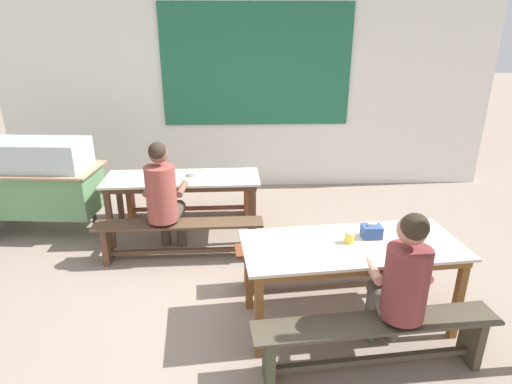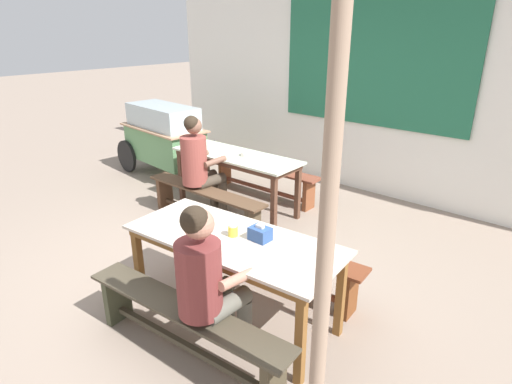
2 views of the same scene
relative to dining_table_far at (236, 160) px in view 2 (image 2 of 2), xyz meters
The scene contains 15 objects.
ground_plane 1.60m from the dining_table_far, 55.92° to the right, with size 40.00×40.00×0.00m, color gray.
backdrop_wall 2.17m from the dining_table_far, 65.16° to the left, with size 7.23×0.23×3.07m.
dining_table_far is the anchor object (origin of this frame).
dining_table_near 2.27m from the dining_table_far, 47.05° to the right, with size 1.80×0.89×0.74m.
bench_far_back 0.68m from the dining_table_far, 91.39° to the left, with size 1.75×0.30×0.44m.
bench_far_front 0.68m from the dining_table_far, 88.61° to the right, with size 1.77×0.30×0.44m.
bench_near_back 1.88m from the dining_table_far, 36.19° to the right, with size 1.78×0.41×0.44m.
bench_near_front 2.77m from the dining_table_far, 54.33° to the right, with size 1.77×0.43×0.44m.
food_cart 1.78m from the dining_table_far, behind, with size 1.84×0.85×1.13m.
person_left_back_turned 0.53m from the dining_table_far, 104.55° to the right, with size 0.44×0.56×1.30m.
person_near_front 2.78m from the dining_table_far, 50.40° to the right, with size 0.42×0.53×1.25m.
tissue_box 2.32m from the dining_table_far, 41.94° to the right, with size 0.16×0.12×0.13m.
condiment_jar 2.24m from the dining_table_far, 47.07° to the right, with size 0.08×0.08×0.10m.
soup_bowl 0.18m from the dining_table_far, 19.20° to the left, with size 0.15×0.15×0.05m, color silver.
wooden_support_post 3.59m from the dining_table_far, 39.75° to the right, with size 0.08×0.08×2.53m, color gray.
Camera 2 is at (2.78, -2.54, 2.26)m, focal length 29.82 mm.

